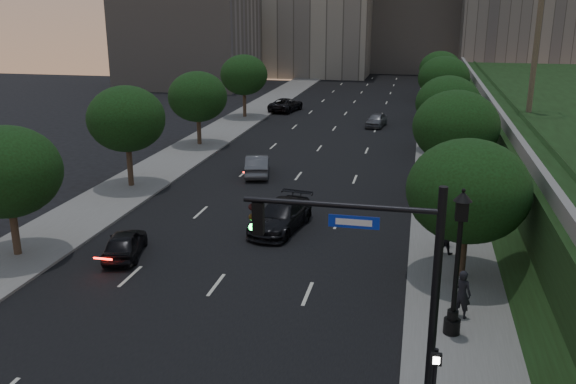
% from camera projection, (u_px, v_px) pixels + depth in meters
% --- Properties ---
extents(ground, '(160.00, 160.00, 0.00)m').
position_uv_depth(ground, '(171.00, 346.00, 21.50)').
color(ground, black).
rests_on(ground, ground).
extents(road_surface, '(16.00, 140.00, 0.02)m').
position_uv_depth(road_surface, '(315.00, 154.00, 49.54)').
color(road_surface, black).
rests_on(road_surface, ground).
extents(sidewalk_right, '(4.50, 140.00, 0.15)m').
position_uv_depth(sidewalk_right, '(445.00, 159.00, 47.44)').
color(sidewalk_right, slate).
rests_on(sidewalk_right, ground).
extents(sidewalk_left, '(4.50, 140.00, 0.15)m').
position_uv_depth(sidewalk_left, '(196.00, 147.00, 51.60)').
color(sidewalk_left, slate).
rests_on(sidewalk_left, ground).
extents(parapet_wall, '(0.35, 90.00, 0.70)m').
position_uv_depth(parapet_wall, '(497.00, 110.00, 43.66)').
color(parapet_wall, slate).
rests_on(parapet_wall, embankment).
extents(office_block_filler, '(18.00, 16.00, 14.00)m').
position_uv_depth(office_block_filler, '(189.00, 38.00, 90.18)').
color(office_block_filler, gray).
rests_on(office_block_filler, ground).
extents(tree_right_a, '(5.20, 5.20, 6.24)m').
position_uv_depth(tree_right_a, '(468.00, 191.00, 25.71)').
color(tree_right_a, '#38281C').
rests_on(tree_right_a, ground).
extents(tree_right_b, '(5.20, 5.20, 6.74)m').
position_uv_depth(tree_right_b, '(456.00, 127.00, 36.79)').
color(tree_right_b, '#38281C').
rests_on(tree_right_b, ground).
extents(tree_right_c, '(5.20, 5.20, 6.24)m').
position_uv_depth(tree_right_c, '(448.00, 103.00, 49.08)').
color(tree_right_c, '#38281C').
rests_on(tree_right_c, ground).
extents(tree_right_d, '(5.20, 5.20, 6.74)m').
position_uv_depth(tree_right_d, '(444.00, 78.00, 62.03)').
color(tree_right_d, '#38281C').
rests_on(tree_right_d, ground).
extents(tree_right_e, '(5.20, 5.20, 6.24)m').
position_uv_depth(tree_right_e, '(440.00, 69.00, 76.19)').
color(tree_right_e, '#38281C').
rests_on(tree_right_e, ground).
extents(tree_left_a, '(5.00, 5.00, 6.34)m').
position_uv_depth(tree_left_a, '(7.00, 172.00, 27.98)').
color(tree_left_a, '#38281C').
rests_on(tree_left_a, ground).
extents(tree_left_b, '(5.00, 5.00, 6.71)m').
position_uv_depth(tree_left_b, '(126.00, 119.00, 39.09)').
color(tree_left_b, '#38281C').
rests_on(tree_left_b, ground).
extents(tree_left_c, '(5.00, 5.00, 6.34)m').
position_uv_depth(tree_left_c, '(198.00, 97.00, 51.35)').
color(tree_left_c, '#38281C').
rests_on(tree_left_c, ground).
extents(tree_left_d, '(5.00, 5.00, 6.71)m').
position_uv_depth(tree_left_d, '(244.00, 75.00, 64.33)').
color(tree_left_d, '#38281C').
rests_on(tree_left_d, ground).
extents(traffic_signal_mast, '(5.68, 0.56, 7.00)m').
position_uv_depth(traffic_signal_mast, '(395.00, 299.00, 16.98)').
color(traffic_signal_mast, black).
rests_on(traffic_signal_mast, ground).
extents(street_lamp, '(0.64, 0.64, 5.62)m').
position_uv_depth(street_lamp, '(457.00, 270.00, 21.34)').
color(street_lamp, black).
rests_on(street_lamp, ground).
extents(pedestrian_signal, '(0.30, 0.33, 2.50)m').
position_uv_depth(pedestrian_signal, '(434.00, 380.00, 16.87)').
color(pedestrian_signal, black).
rests_on(pedestrian_signal, ground).
extents(sedan_near_left, '(2.47, 4.18, 1.33)m').
position_uv_depth(sedan_near_left, '(125.00, 243.00, 29.03)').
color(sedan_near_left, black).
rests_on(sedan_near_left, ground).
extents(sedan_mid_left, '(2.55, 4.78, 1.50)m').
position_uv_depth(sedan_mid_left, '(257.00, 165.00, 43.08)').
color(sedan_mid_left, '#4F5156').
rests_on(sedan_mid_left, ground).
extents(sedan_far_left, '(3.49, 5.82, 1.51)m').
position_uv_depth(sedan_far_left, '(286.00, 105.00, 69.57)').
color(sedan_far_left, black).
rests_on(sedan_far_left, ground).
extents(sedan_near_right, '(2.99, 5.58, 1.54)m').
position_uv_depth(sedan_near_right, '(281.00, 216.00, 32.52)').
color(sedan_near_right, black).
rests_on(sedan_near_right, ground).
extents(sedan_far_right, '(2.23, 4.24, 1.37)m').
position_uv_depth(sedan_far_right, '(376.00, 120.00, 60.54)').
color(sedan_far_right, '#595B61').
rests_on(sedan_far_right, ground).
extents(pedestrian_a, '(0.82, 0.70, 1.91)m').
position_uv_depth(pedestrian_a, '(462.00, 294.00, 22.94)').
color(pedestrian_a, black).
rests_on(pedestrian_a, sidewalk_right).
extents(pedestrian_b, '(0.94, 0.87, 1.57)m').
position_uv_depth(pedestrian_b, '(446.00, 238.00, 29.02)').
color(pedestrian_b, black).
rests_on(pedestrian_b, sidewalk_right).
extents(pedestrian_c, '(1.01, 0.43, 1.71)m').
position_uv_depth(pedestrian_c, '(444.00, 229.00, 29.90)').
color(pedestrian_c, black).
rests_on(pedestrian_c, sidewalk_right).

